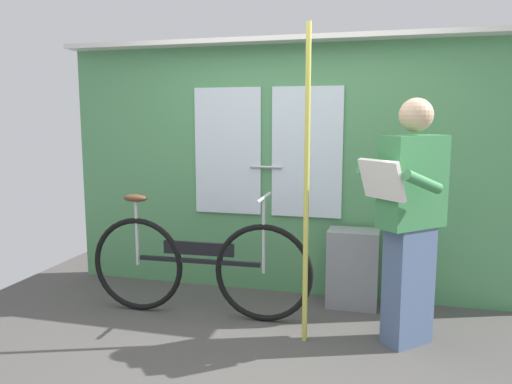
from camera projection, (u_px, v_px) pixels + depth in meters
ground_plane at (247, 365)px, 3.20m from camera, size 5.03×4.35×0.04m
train_door_wall at (289, 164)px, 4.34m from camera, size 4.03×0.28×2.18m
bicycle_near_door at (198, 266)px, 3.90m from camera, size 1.78×0.44×0.96m
passenger_reading_newspaper at (410, 218)px, 3.34m from camera, size 0.61×0.61×1.66m
trash_bin_by_wall at (353, 268)px, 4.11m from camera, size 0.41×0.28×0.64m
handrail_pole at (307, 188)px, 3.35m from camera, size 0.04×0.04×2.14m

